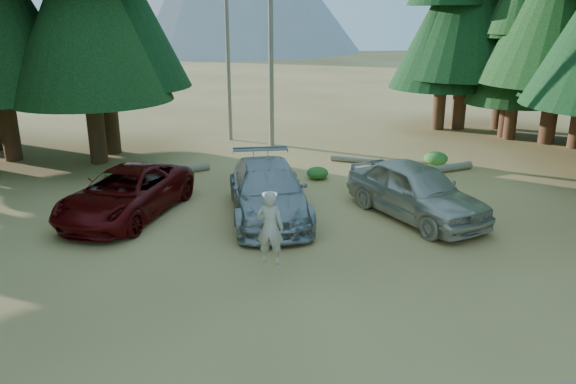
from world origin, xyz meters
name	(u,v)px	position (x,y,z in m)	size (l,w,h in m)	color
ground	(294,277)	(0.00, 0.00, 0.00)	(160.00, 160.00, 0.00)	olive
forest_belt_north	(255,143)	(0.00, 15.00, 0.00)	(36.00, 7.00, 22.00)	black
snag_front	(271,19)	(0.80, 14.50, 6.00)	(0.24, 0.24, 12.00)	slate
snag_back	(227,40)	(-1.20, 16.00, 5.00)	(0.20, 0.20, 10.00)	slate
red_pickup	(126,193)	(-4.81, 5.08, 0.77)	(2.57, 5.57, 1.55)	#510607
silver_minivan_center	(268,191)	(-0.25, 4.54, 0.85)	(2.37, 5.82, 1.69)	#9EA1A5
silver_minivan_right	(416,190)	(4.43, 3.83, 0.90)	(2.12, 5.27, 1.80)	beige
frisbee_player	(270,227)	(-0.61, -0.07, 1.41)	(0.79, 0.64, 1.86)	beige
log_left	(163,174)	(-4.08, 9.46, 0.15)	(0.29, 0.29, 4.06)	slate
log_mid	(365,161)	(4.53, 10.50, 0.13)	(0.25, 0.25, 3.09)	slate
log_right	(421,172)	(6.31, 8.40, 0.16)	(0.33, 0.33, 5.09)	slate
shrub_far_left	(97,191)	(-6.13, 6.99, 0.26)	(0.95, 0.95, 0.52)	#1D6121
shrub_left	(113,173)	(-6.02, 9.57, 0.20)	(0.73, 0.73, 0.40)	#1D6121
shrub_center_left	(151,177)	(-4.45, 8.56, 0.28)	(1.01, 1.01, 0.56)	#1D6121
shrub_center_right	(317,173)	(2.06, 8.49, 0.24)	(0.86, 0.86, 0.47)	#1D6121
shrub_right	(426,175)	(6.13, 7.45, 0.30)	(1.08, 1.08, 0.60)	#1D6121
shrub_far_right	(436,158)	(7.51, 9.96, 0.28)	(1.02, 1.02, 0.56)	#1D6121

